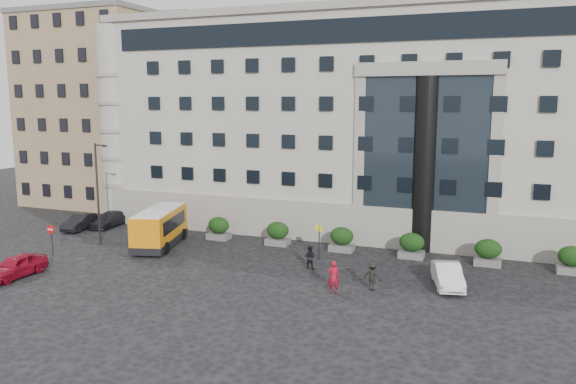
{
  "coord_description": "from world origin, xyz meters",
  "views": [
    {
      "loc": [
        17.2,
        -32.03,
        11.26
      ],
      "look_at": [
        3.65,
        3.64,
        5.0
      ],
      "focal_mm": 35.0,
      "sensor_mm": 36.0,
      "label": 1
    }
  ],
  "objects_px": {
    "parked_car_d": "(174,212)",
    "white_taxi": "(448,275)",
    "parked_car_c": "(109,219)",
    "pedestrian_a": "(333,277)",
    "hedge_a": "(219,228)",
    "hedge_d": "(412,245)",
    "pedestrian_b": "(310,257)",
    "hedge_b": "(278,233)",
    "red_truck": "(197,194)",
    "parked_car_b": "(81,222)",
    "minibus": "(160,226)",
    "hedge_e": "(488,252)",
    "street_lamp": "(98,190)",
    "no_entry_sign": "(51,234)",
    "hedge_f": "(572,260)",
    "parked_car_a": "(16,266)",
    "hedge_c": "(342,239)",
    "bus_stop_sign": "(319,236)",
    "pedestrian_c": "(372,276)"
  },
  "relations": [
    {
      "from": "hedge_e",
      "to": "parked_car_b",
      "type": "distance_m",
      "value": 33.82
    },
    {
      "from": "hedge_a",
      "to": "hedge_e",
      "type": "bearing_deg",
      "value": 0.0
    },
    {
      "from": "hedge_f",
      "to": "no_entry_sign",
      "type": "xyz_separation_m",
      "value": [
        -35.0,
        -8.84,
        0.72
      ]
    },
    {
      "from": "parked_car_c",
      "to": "pedestrian_a",
      "type": "height_order",
      "value": "pedestrian_a"
    },
    {
      "from": "hedge_a",
      "to": "parked_car_c",
      "type": "relative_size",
      "value": 0.41
    },
    {
      "from": "hedge_b",
      "to": "hedge_e",
      "type": "relative_size",
      "value": 1.0
    },
    {
      "from": "street_lamp",
      "to": "parked_car_c",
      "type": "bearing_deg",
      "value": 122.48
    },
    {
      "from": "red_truck",
      "to": "pedestrian_b",
      "type": "relative_size",
      "value": 3.58
    },
    {
      "from": "minibus",
      "to": "pedestrian_b",
      "type": "relative_size",
      "value": 4.54
    },
    {
      "from": "no_entry_sign",
      "to": "red_truck",
      "type": "distance_m",
      "value": 19.49
    },
    {
      "from": "hedge_e",
      "to": "bus_stop_sign",
      "type": "distance_m",
      "value": 11.67
    },
    {
      "from": "pedestrian_a",
      "to": "pedestrian_b",
      "type": "distance_m",
      "value": 4.97
    },
    {
      "from": "white_taxi",
      "to": "hedge_d",
      "type": "bearing_deg",
      "value": 104.42
    },
    {
      "from": "hedge_b",
      "to": "red_truck",
      "type": "distance_m",
      "value": 17.07
    },
    {
      "from": "hedge_f",
      "to": "parked_car_d",
      "type": "bearing_deg",
      "value": 171.34
    },
    {
      "from": "parked_car_d",
      "to": "white_taxi",
      "type": "relative_size",
      "value": 1.29
    },
    {
      "from": "hedge_a",
      "to": "bus_stop_sign",
      "type": "xyz_separation_m",
      "value": [
        9.5,
        -2.8,
        0.8
      ]
    },
    {
      "from": "parked_car_b",
      "to": "parked_car_c",
      "type": "bearing_deg",
      "value": 43.47
    },
    {
      "from": "no_entry_sign",
      "to": "parked_car_c",
      "type": "xyz_separation_m",
      "value": [
        -2.46,
        9.56,
        -1.0
      ]
    },
    {
      "from": "hedge_d",
      "to": "parked_car_a",
      "type": "distance_m",
      "value": 26.78
    },
    {
      "from": "hedge_f",
      "to": "no_entry_sign",
      "type": "bearing_deg",
      "value": -165.83
    },
    {
      "from": "hedge_b",
      "to": "parked_car_b",
      "type": "height_order",
      "value": "hedge_b"
    },
    {
      "from": "parked_car_c",
      "to": "parked_car_d",
      "type": "height_order",
      "value": "parked_car_d"
    },
    {
      "from": "parked_car_b",
      "to": "white_taxi",
      "type": "bearing_deg",
      "value": -16.13
    },
    {
      "from": "hedge_c",
      "to": "hedge_e",
      "type": "distance_m",
      "value": 10.4
    },
    {
      "from": "hedge_a",
      "to": "parked_car_a",
      "type": "distance_m",
      "value": 15.49
    },
    {
      "from": "no_entry_sign",
      "to": "hedge_e",
      "type": "bearing_deg",
      "value": 16.52
    },
    {
      "from": "hedge_b",
      "to": "red_truck",
      "type": "relative_size",
      "value": 0.32
    },
    {
      "from": "hedge_c",
      "to": "no_entry_sign",
      "type": "relative_size",
      "value": 0.79
    },
    {
      "from": "hedge_f",
      "to": "hedge_e",
      "type": "bearing_deg",
      "value": 180.0
    },
    {
      "from": "hedge_e",
      "to": "street_lamp",
      "type": "xyz_separation_m",
      "value": [
        -28.74,
        -4.8,
        3.44
      ]
    },
    {
      "from": "hedge_a",
      "to": "parked_car_c",
      "type": "bearing_deg",
      "value": 176.38
    },
    {
      "from": "red_truck",
      "to": "hedge_e",
      "type": "bearing_deg",
      "value": -20.17
    },
    {
      "from": "pedestrian_a",
      "to": "white_taxi",
      "type": "bearing_deg",
      "value": -162.12
    },
    {
      "from": "hedge_d",
      "to": "pedestrian_b",
      "type": "height_order",
      "value": "hedge_d"
    },
    {
      "from": "street_lamp",
      "to": "parked_car_a",
      "type": "distance_m",
      "value": 9.49
    },
    {
      "from": "hedge_a",
      "to": "pedestrian_b",
      "type": "xyz_separation_m",
      "value": [
        9.58,
        -5.11,
        -0.12
      ]
    },
    {
      "from": "bus_stop_sign",
      "to": "red_truck",
      "type": "relative_size",
      "value": 0.44
    },
    {
      "from": "parked_car_b",
      "to": "pedestrian_b",
      "type": "height_order",
      "value": "pedestrian_b"
    },
    {
      "from": "parked_car_d",
      "to": "bus_stop_sign",
      "type": "bearing_deg",
      "value": -25.43
    },
    {
      "from": "parked_car_a",
      "to": "pedestrian_b",
      "type": "distance_m",
      "value": 19.05
    },
    {
      "from": "hedge_f",
      "to": "red_truck",
      "type": "relative_size",
      "value": 0.32
    },
    {
      "from": "hedge_e",
      "to": "white_taxi",
      "type": "distance_m",
      "value": 6.03
    },
    {
      "from": "parked_car_b",
      "to": "pedestrian_c",
      "type": "relative_size",
      "value": 2.34
    },
    {
      "from": "parked_car_a",
      "to": "parked_car_b",
      "type": "xyz_separation_m",
      "value": [
        -5.5,
        12.32,
        -0.04
      ]
    },
    {
      "from": "parked_car_a",
      "to": "hedge_c",
      "type": "bearing_deg",
      "value": 37.88
    },
    {
      "from": "hedge_c",
      "to": "pedestrian_b",
      "type": "height_order",
      "value": "hedge_c"
    },
    {
      "from": "parked_car_a",
      "to": "pedestrian_c",
      "type": "distance_m",
      "value": 22.69
    },
    {
      "from": "parked_car_b",
      "to": "pedestrian_a",
      "type": "distance_m",
      "value": 26.64
    },
    {
      "from": "hedge_a",
      "to": "parked_car_b",
      "type": "bearing_deg",
      "value": -174.6
    }
  ]
}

